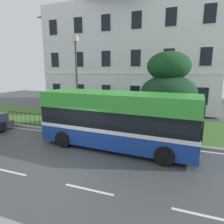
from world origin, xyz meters
The scene contains 7 objects.
ground_plane centered at (0.00, 1.29, -0.01)m, with size 60.00×56.00×0.18m.
georgian_townhouse centered at (-1.34, 16.64, 7.18)m, with size 19.70×8.71×14.03m.
iron_verge_railing centered at (-1.34, 4.40, 0.62)m, with size 14.62×0.04×0.97m.
evergreen_tree centered at (3.92, 7.25, 2.60)m, with size 4.28×4.32×5.80m.
single_decker_bus centered at (1.64, 2.54, 1.69)m, with size 8.99×3.07×3.21m.
street_lamp_post centered at (-2.39, 5.14, 3.96)m, with size 0.36×0.24×6.69m.
litter_bin centered at (-5.29, 5.23, 0.65)m, with size 0.45×0.45×1.05m.
Camera 1 is at (5.14, -7.79, 4.39)m, focal length 31.72 mm.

